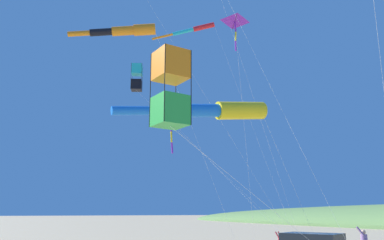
# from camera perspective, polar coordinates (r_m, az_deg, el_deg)

# --- Properties ---
(kite_box_white_trailing) EXTENTS (9.33, 7.44, 12.92)m
(kite_box_white_trailing) POSITION_cam_1_polar(r_m,az_deg,el_deg) (27.42, -8.15, 6.22)
(kite_box_white_trailing) COLOR #1EB7C6
(kite_box_white_trailing) RESTS_ON ground_plane
(kite_windsock_striped_overhead) EXTENTS (12.33, 2.38, 14.60)m
(kite_windsock_striped_overhead) POSITION_cam_1_polar(r_m,az_deg,el_deg) (25.51, -9.90, 12.85)
(kite_windsock_striped_overhead) COLOR orange
(kite_windsock_striped_overhead) RESTS_ON ground_plane
(kite_delta_teal_far_right) EXTENTS (5.49, 9.66, 9.60)m
(kite_delta_teal_far_right) POSITION_cam_1_polar(r_m,az_deg,el_deg) (27.65, -3.14, -0.02)
(kite_delta_teal_far_right) COLOR purple
(kite_delta_teal_far_right) RESTS_ON ground_plane
(kite_delta_magenta_far_left) EXTENTS (4.96, 5.30, 14.27)m
(kite_delta_magenta_far_left) POSITION_cam_1_polar(r_m,az_deg,el_deg) (24.05, 6.34, 14.13)
(kite_delta_magenta_far_left) COLOR purple
(kite_delta_magenta_far_left) RESTS_ON ground_plane
(kite_windsock_long_streamer_right) EXTENTS (12.06, 1.99, 7.89)m
(kite_windsock_long_streamer_right) POSITION_cam_1_polar(r_m,az_deg,el_deg) (17.26, 3.59, 1.39)
(kite_windsock_long_streamer_right) COLOR yellow
(kite_windsock_long_streamer_right) RESTS_ON ground_plane
(kite_box_rainbow_low_near) EXTENTS (13.34, 7.82, 6.74)m
(kite_box_rainbow_low_near) POSITION_cam_1_polar(r_m,az_deg,el_deg) (9.55, -3.16, 4.68)
(kite_box_rainbow_low_near) COLOR orange
(kite_box_rainbow_low_near) RESTS_ON ground_plane
(kite_windsock_black_fish_shape) EXTENTS (9.96, 4.84, 17.83)m
(kite_windsock_black_fish_shape) POSITION_cam_1_polar(r_m,az_deg,el_deg) (32.14, 0.12, 13.20)
(kite_windsock_black_fish_shape) COLOR red
(kite_windsock_black_fish_shape) RESTS_ON ground_plane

